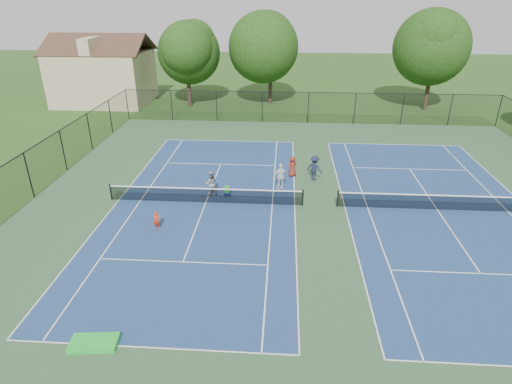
# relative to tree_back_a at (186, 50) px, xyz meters

# --- Properties ---
(ground) EXTENTS (140.00, 140.00, 0.00)m
(ground) POSITION_rel_tree_back_a_xyz_m (13.00, -24.00, -6.04)
(ground) COLOR #234716
(ground) RESTS_ON ground
(court_pad) EXTENTS (36.00, 36.00, 0.01)m
(court_pad) POSITION_rel_tree_back_a_xyz_m (13.00, -24.00, -6.03)
(court_pad) COLOR #2A4C2F
(court_pad) RESTS_ON ground
(tennis_court_left) EXTENTS (12.00, 23.83, 1.07)m
(tennis_court_left) POSITION_rel_tree_back_a_xyz_m (6.00, -24.00, -5.94)
(tennis_court_left) COLOR navy
(tennis_court_left) RESTS_ON ground
(tennis_court_right) EXTENTS (12.00, 23.83, 1.07)m
(tennis_court_right) POSITION_rel_tree_back_a_xyz_m (20.00, -24.00, -5.94)
(tennis_court_right) COLOR navy
(tennis_court_right) RESTS_ON ground
(perimeter_fence) EXTENTS (36.08, 36.08, 3.02)m
(perimeter_fence) POSITION_rel_tree_back_a_xyz_m (13.00, -24.00, -4.44)
(perimeter_fence) COLOR black
(perimeter_fence) RESTS_ON ground
(tree_back_a) EXTENTS (6.80, 6.80, 9.15)m
(tree_back_a) POSITION_rel_tree_back_a_xyz_m (0.00, 0.00, 0.00)
(tree_back_a) COLOR #2D2116
(tree_back_a) RESTS_ON ground
(tree_back_b) EXTENTS (7.60, 7.60, 10.03)m
(tree_back_b) POSITION_rel_tree_back_a_xyz_m (9.00, 2.00, 0.56)
(tree_back_b) COLOR #2D2116
(tree_back_b) RESTS_ON ground
(tree_back_d) EXTENTS (7.80, 7.80, 10.37)m
(tree_back_d) POSITION_rel_tree_back_a_xyz_m (26.00, 0.00, 0.79)
(tree_back_d) COLOR #2D2116
(tree_back_d) RESTS_ON ground
(clapboard_house) EXTENTS (10.80, 8.10, 7.65)m
(clapboard_house) POSITION_rel_tree_back_a_xyz_m (-10.00, 1.00, -2.95)
(clapboard_house) COLOR tan
(clapboard_house) RESTS_ON ground
(child_player) EXTENTS (0.39, 0.28, 1.03)m
(child_player) POSITION_rel_tree_back_a_xyz_m (3.90, -27.34, -5.52)
(child_player) COLOR red
(child_player) RESTS_ON ground
(instructor) EXTENTS (0.92, 0.78, 1.66)m
(instructor) POSITION_rel_tree_back_a_xyz_m (6.18, -22.92, -5.21)
(instructor) COLOR gray
(instructor) RESTS_ON ground
(bystander_a) EXTENTS (1.13, 0.76, 1.78)m
(bystander_a) POSITION_rel_tree_back_a_xyz_m (10.58, -21.66, -5.15)
(bystander_a) COLOR white
(bystander_a) RESTS_ON ground
(bystander_b) EXTENTS (1.32, 1.14, 1.77)m
(bystander_b) POSITION_rel_tree_back_a_xyz_m (12.86, -20.05, -5.15)
(bystander_b) COLOR #191F38
(bystander_b) RESTS_ON ground
(bystander_c) EXTENTS (0.85, 0.74, 1.46)m
(bystander_c) POSITION_rel_tree_back_a_xyz_m (11.36, -19.47, -5.31)
(bystander_c) COLOR maroon
(bystander_c) RESTS_ON ground
(ball_crate) EXTENTS (0.43, 0.34, 0.27)m
(ball_crate) POSITION_rel_tree_back_a_xyz_m (7.20, -22.97, -5.90)
(ball_crate) COLOR navy
(ball_crate) RESTS_ON ground
(ball_hopper) EXTENTS (0.35, 0.29, 0.39)m
(ball_hopper) POSITION_rel_tree_back_a_xyz_m (7.20, -22.97, -5.57)
(ball_hopper) COLOR green
(ball_hopper) RESTS_ON ball_crate
(green_tarp) EXTENTS (1.82, 1.07, 0.19)m
(green_tarp) POSITION_rel_tree_back_a_xyz_m (3.90, -35.88, -5.94)
(green_tarp) COLOR green
(green_tarp) RESTS_ON ground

